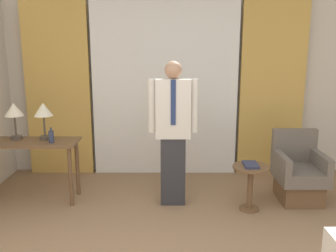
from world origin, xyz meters
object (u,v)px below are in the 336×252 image
bottle_by_lamp (53,136)px  person (174,128)px  side_table (251,180)px  desk (30,151)px  book (252,165)px  armchair (300,175)px  table_lamp_left (15,112)px  table_lamp_right (45,112)px

bottle_by_lamp → person: bearing=-1.5°
bottle_by_lamp → person: 1.45m
side_table → desk: bearing=173.8°
book → armchair: bearing=24.1°
desk → person: person is taller
desk → bottle_by_lamp: 0.38m
desk → side_table: (2.64, -0.29, -0.26)m
bottle_by_lamp → armchair: (2.99, 0.09, -0.51)m
table_lamp_left → side_table: bearing=-7.8°
bottle_by_lamp → side_table: (2.33, -0.22, -0.47)m
table_lamp_right → armchair: bearing=-1.5°
table_lamp_left → bottle_by_lamp: (0.48, -0.16, -0.26)m
bottle_by_lamp → book: 2.35m
table_lamp_left → book: (2.81, -0.38, -0.54)m
bottle_by_lamp → person: (1.44, -0.04, 0.11)m
table_lamp_right → bottle_by_lamp: (0.13, -0.16, -0.26)m
person → armchair: size_ratio=2.03×
desk → table_lamp_left: size_ratio=2.64×
desk → table_lamp_right: table_lamp_right is taller
desk → book: desk is taller
armchair → side_table: bearing=-155.2°
side_table → table_lamp_left: bearing=172.2°
table_lamp_left → table_lamp_right: (0.36, 0.00, 0.00)m
table_lamp_left → armchair: (3.48, -0.08, -0.77)m
bottle_by_lamp → table_lamp_right: bearing=127.9°
book → table_lamp_right: bearing=171.3°
side_table → book: book is taller
table_lamp_right → book: table_lamp_right is taller
bottle_by_lamp → book: bottle_by_lamp is taller
table_lamp_left → side_table: table_lamp_left is taller
table_lamp_right → bottle_by_lamp: table_lamp_right is taller
table_lamp_right → table_lamp_left: bearing=180.0°
desk → table_lamp_right: 0.51m
person → armchair: (1.55, 0.12, -0.62)m
table_lamp_left → person: size_ratio=0.26×
desk → book: (2.63, -0.28, -0.07)m
table_lamp_right → side_table: size_ratio=0.84×
table_lamp_left → armchair: 3.56m
table_lamp_right → person: (1.57, -0.20, -0.15)m
desk → bottle_by_lamp: bearing=-12.5°
table_lamp_right → armchair: size_ratio=0.53×
side_table → table_lamp_right: bearing=171.1°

